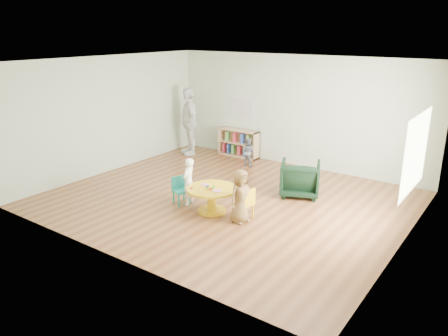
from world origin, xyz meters
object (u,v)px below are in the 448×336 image
(kid_chair_left, at_px, (180,189))
(armchair, at_px, (300,178))
(bookshelf, at_px, (239,143))
(child_left, at_px, (189,181))
(toddler, at_px, (248,152))
(child_right, at_px, (240,196))
(adult_caretaker, at_px, (189,121))
(activity_table, at_px, (212,195))
(kid_chair_right, at_px, (245,203))

(kid_chair_left, bearing_deg, armchair, 157.70)
(bookshelf, bearing_deg, armchair, -32.80)
(armchair, height_order, child_left, child_left)
(armchair, height_order, toddler, armchair)
(child_left, distance_m, child_right, 1.32)
(bookshelf, distance_m, adult_caretaker, 1.51)
(armchair, bearing_deg, child_right, 57.89)
(child_left, xyz_separation_m, child_right, (1.32, -0.11, 0.02))
(activity_table, xyz_separation_m, kid_chair_right, (0.70, 0.10, -0.02))
(kid_chair_right, xyz_separation_m, armchair, (0.28, 1.70, 0.05))
(activity_table, distance_m, adult_caretaker, 4.23)
(activity_table, xyz_separation_m, toddler, (-1.04, 2.94, 0.03))
(toddler, bearing_deg, activity_table, 114.26)
(kid_chair_left, distance_m, child_right, 1.50)
(toddler, bearing_deg, child_right, 124.80)
(armchair, bearing_deg, kid_chair_left, 22.30)
(activity_table, height_order, toddler, toddler)
(child_left, bearing_deg, toddler, 176.29)
(activity_table, distance_m, toddler, 3.12)
(adult_caretaker, bearing_deg, toddler, 33.51)
(armchair, bearing_deg, adult_caretaker, -39.26)
(kid_chair_right, xyz_separation_m, toddler, (-1.75, 2.84, 0.05))
(armchair, bearing_deg, toddler, -52.92)
(armchair, relative_size, toddler, 1.12)
(kid_chair_left, bearing_deg, child_right, 110.12)
(armchair, xyz_separation_m, toddler, (-2.03, 1.15, -0.01))
(kid_chair_right, xyz_separation_m, adult_caretaker, (-3.70, 2.83, 0.61))
(kid_chair_left, distance_m, adult_caretaker, 3.74)
(armchair, height_order, child_right, child_right)
(kid_chair_left, relative_size, toddler, 0.76)
(bookshelf, bearing_deg, toddler, -41.03)
(kid_chair_right, bearing_deg, kid_chair_left, 99.81)
(kid_chair_right, bearing_deg, child_right, -176.06)
(bookshelf, relative_size, child_left, 1.25)
(activity_table, xyz_separation_m, kid_chair_left, (-0.79, -0.02, -0.04))
(kid_chair_left, height_order, adult_caretaker, adult_caretaker)
(kid_chair_right, bearing_deg, adult_caretaker, 57.84)
(bookshelf, distance_m, armchair, 3.26)
(kid_chair_right, bearing_deg, bookshelf, 40.55)
(kid_chair_left, xyz_separation_m, bookshelf, (-0.96, 3.58, 0.07))
(bookshelf, distance_m, child_left, 3.70)
(kid_chair_right, bearing_deg, child_left, 97.68)
(adult_caretaker, bearing_deg, bookshelf, 59.87)
(armchair, relative_size, child_left, 0.85)
(activity_table, distance_m, bookshelf, 3.97)
(child_right, bearing_deg, bookshelf, 44.46)
(adult_caretaker, bearing_deg, child_right, -5.99)
(kid_chair_left, distance_m, armchair, 2.54)
(adult_caretaker, bearing_deg, activity_table, -11.30)
(kid_chair_left, height_order, armchair, armchair)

